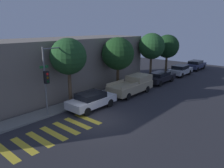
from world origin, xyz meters
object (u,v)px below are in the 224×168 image
pickup_truck (132,85)px  sedan_tail_of_row (196,65)px  sedan_far_end (180,70)px  tree_far_end (152,46)px  tree_behind_truck (167,46)px  sedan_near_corner (92,100)px  sedan_middle (160,77)px  traffic_light_pole (51,71)px  tree_near_corner (68,57)px  tree_midblock (118,54)px

pickup_truck → sedan_tail_of_row: bearing=-0.0°
pickup_truck → sedan_far_end: bearing=0.0°
pickup_truck → tree_far_end: (6.33, 1.78, 3.34)m
tree_behind_truck → sedan_near_corner: bearing=-173.7°
sedan_near_corner → sedan_middle: (11.29, 0.00, -0.02)m
sedan_middle → sedan_far_end: 5.65m
traffic_light_pole → sedan_far_end: (19.75, -1.27, -2.67)m
tree_far_end → tree_behind_truck: tree_far_end is taller
sedan_tail_of_row → sedan_near_corner: bearing=-180.0°
sedan_near_corner → sedan_tail_of_row: bearing=0.0°
sedan_tail_of_row → traffic_light_pole: bearing=177.1°
sedan_near_corner → tree_far_end: (12.00, 1.78, 3.47)m
sedan_near_corner → tree_near_corner: 3.98m
sedan_tail_of_row → tree_near_corner: (-23.29, 1.78, 3.45)m
tree_near_corner → tree_midblock: tree_near_corner is taller
traffic_light_pole → sedan_far_end: size_ratio=1.23×
sedan_near_corner → pickup_truck: pickup_truck is taller
sedan_tail_of_row → tree_behind_truck: tree_behind_truck is taller
pickup_truck → sedan_middle: 5.62m
sedan_near_corner → pickup_truck: size_ratio=0.81×
tree_far_end → tree_behind_truck: 4.15m
sedan_near_corner → tree_near_corner: (-0.76, 1.78, 3.47)m
sedan_far_end → tree_near_corner: tree_near_corner is taller
sedan_near_corner → pickup_truck: 5.67m
pickup_truck → tree_behind_truck: (10.47, 1.78, 3.04)m
sedan_middle → tree_near_corner: size_ratio=0.81×
sedan_near_corner → tree_far_end: tree_far_end is taller
tree_far_end → tree_behind_truck: (4.14, 0.00, -0.29)m
sedan_near_corner → traffic_light_pole: bearing=155.7°
sedan_tail_of_row → sedan_middle: bearing=-180.0°
tree_midblock → pickup_truck: bearing=-84.8°
tree_midblock → tree_behind_truck: 10.63m
sedan_near_corner → tree_near_corner: bearing=113.0°
tree_midblock → tree_far_end: size_ratio=0.95×
sedan_tail_of_row → tree_midblock: (-17.02, 1.78, 3.12)m
sedan_middle → tree_behind_truck: size_ratio=0.84×
tree_near_corner → tree_midblock: (6.27, -0.00, -0.33)m
sedan_near_corner → sedan_tail_of_row: size_ratio=0.95×
traffic_light_pole → sedan_tail_of_row: size_ratio=1.17×
traffic_light_pole → sedan_tail_of_row: bearing=-2.9°
traffic_light_pole → pickup_truck: size_ratio=1.00×
pickup_truck → sedan_middle: (5.62, -0.00, -0.16)m
sedan_middle → sedan_far_end: size_ratio=1.10×
tree_midblock → tree_behind_truck: size_ratio=1.01×
sedan_near_corner → sedan_middle: size_ratio=0.91×
traffic_light_pole → sedan_tail_of_row: (25.34, -1.27, -2.67)m
sedan_near_corner → sedan_tail_of_row: sedan_tail_of_row is taller
sedan_middle → tree_far_end: 3.99m
sedan_near_corner → sedan_middle: sedan_near_corner is taller
sedan_far_end → pickup_truck: bearing=180.0°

